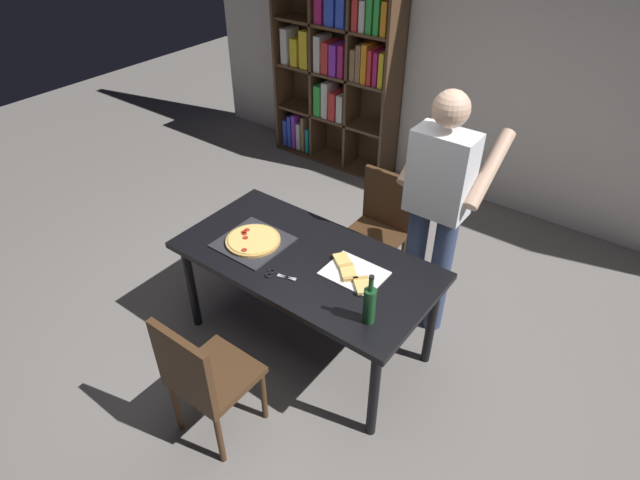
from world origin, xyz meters
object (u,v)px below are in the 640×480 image
Objects in this scene: wine_bottle at (370,305)px; chair_near_camera at (202,376)px; bookshelf at (337,69)px; pepperoni_pizza_on_tray at (253,241)px; person_serving_pizza at (437,204)px; kitchen_scissors at (276,275)px; chair_far_side at (380,223)px; dining_table at (306,267)px.

chair_near_camera is at bearing -131.83° from wine_bottle.
bookshelf reaches higher than pepperoni_pizza_on_tray.
bookshelf reaches higher than person_serving_pizza.
pepperoni_pizza_on_tray is (1.09, -2.46, -0.25)m from bookshelf.
kitchen_scissors is (1.42, -2.62, -0.26)m from bookshelf.
pepperoni_pizza_on_tray is at bearing -66.17° from bookshelf.
chair_far_side is 2.85× the size of wine_bottle.
person_serving_pizza is at bearing 40.83° from pepperoni_pizza_on_tray.
chair_near_camera is 0.99m from wine_bottle.
bookshelf is 9.82× the size of kitchen_scissors.
chair_near_camera is at bearing -90.00° from dining_table.
bookshelf is at bearing 128.46° from wine_bottle.
dining_table is 1.85× the size of chair_near_camera.
chair_far_side is 1.09m from pepperoni_pizza_on_tray.
person_serving_pizza reaches higher than chair_far_side.
pepperoni_pizza_on_tray reaches higher than dining_table.
bookshelf is at bearing 134.88° from chair_far_side.
pepperoni_pizza_on_tray is 1.32× the size of wine_bottle.
chair_far_side is 2.16× the size of pepperoni_pizza_on_tray.
chair_far_side is 0.51× the size of person_serving_pizza.
bookshelf reaches higher than wine_bottle.
pepperoni_pizza_on_tray is (-0.90, -0.78, -0.23)m from person_serving_pizza.
dining_table is at bearing 159.54° from wine_bottle.
chair_far_side is (0.00, 0.91, -0.16)m from dining_table.
pepperoni_pizza_on_tray is 2.10× the size of kitchen_scissors.
chair_near_camera is 2.85× the size of wine_bottle.
chair_near_camera is at bearing -86.82° from kitchen_scissors.
bookshelf reaches higher than chair_far_side.
person_serving_pizza is (0.53, 1.61, 0.49)m from chair_near_camera.
chair_far_side is 0.75m from person_serving_pizza.
dining_table is 0.68m from wine_bottle.
person_serving_pizza is (1.98, -1.68, -0.02)m from bookshelf.
bookshelf is 2.60m from person_serving_pizza.
wine_bottle is (2.07, -2.61, -0.15)m from bookshelf.
wine_bottle is (0.09, -0.92, -0.13)m from person_serving_pizza.
chair_near_camera reaches higher than kitchen_scissors.
chair_far_side is at bearing 90.00° from dining_table.
bookshelf is (-1.46, 3.29, 0.51)m from chair_near_camera.
bookshelf is 4.68× the size of pepperoni_pizza_on_tray.
chair_near_camera is at bearing -90.00° from chair_far_side.
kitchen_scissors is (-0.04, -0.24, 0.08)m from dining_table.
chair_far_side is (0.00, 1.83, 0.00)m from chair_near_camera.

